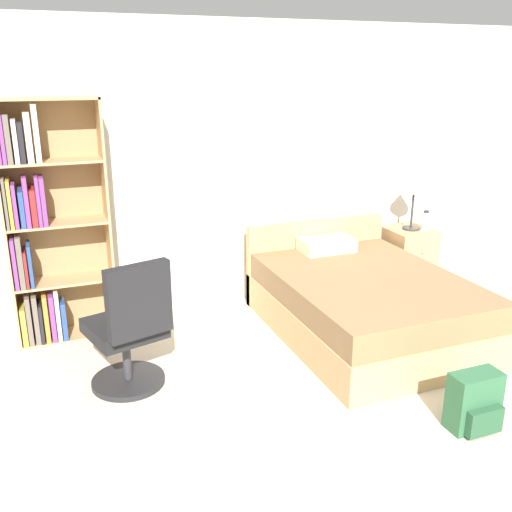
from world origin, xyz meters
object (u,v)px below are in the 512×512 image
Objects in this scene: bookshelf at (43,229)px; office_chair at (130,332)px; backpack_green at (475,403)px; bed at (362,301)px; table_lamp at (414,187)px; nightstand at (407,257)px; water_bottle at (426,221)px.

bookshelf is 1.99× the size of office_chair.
office_chair is 2.32m from backpack_green.
bed is at bearing 86.68° from backpack_green.
bookshelf is at bearing 178.75° from table_lamp.
office_chair is 3.20m from nightstand.
office_chair is at bearing -164.11° from water_bottle.
nightstand is at bearing 129.66° from water_bottle.
bookshelf is 1.01× the size of bed.
office_chair is 3.24m from table_lamp.
table_lamp is at bearing -97.97° from nightstand.
nightstand is (3.03, 1.01, -0.14)m from office_chair.
office_chair reaches higher than water_bottle.
bed is 5.13× the size of backpack_green.
table_lamp reaches higher than office_chair.
nightstand is at bearing -0.88° from bookshelf.
nightstand is at bearing 37.38° from bed.
backpack_green is (-1.20, -2.15, -0.54)m from water_bottle.
office_chair is (0.47, -1.06, -0.51)m from bookshelf.
bookshelf is at bearing 114.05° from office_chair.
office_chair is (-2.01, -0.23, 0.17)m from bed.
bed is 1.48m from table_lamp.
office_chair is 1.60× the size of nightstand.
office_chair is at bearing -65.95° from bookshelf.
bookshelf is 3.62m from water_bottle.
table_lamp is (3.03, 0.99, 0.61)m from office_chair.
bookshelf is at bearing 135.96° from backpack_green.
water_bottle is 0.55× the size of backpack_green.
bookshelf is 1.27m from office_chair.
nightstand is 2.53m from backpack_green.
nightstand is at bearing 82.03° from table_lamp.
office_chair reaches higher than backpack_green.
bookshelf reaches higher than bed.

